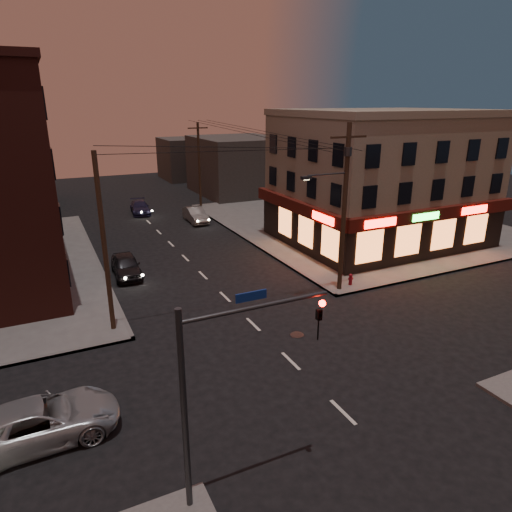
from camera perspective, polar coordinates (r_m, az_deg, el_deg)
ground at (r=21.41m, az=4.37°, el=-12.97°), size 120.00×120.00×0.00m
sidewalk_ne at (r=45.52m, az=12.18°, el=4.16°), size 24.00×28.00×0.15m
pizza_building at (r=38.96m, az=15.27°, el=9.43°), size 15.85×12.85×10.50m
bg_building_ne_a at (r=59.01m, az=-2.24°, el=11.25°), size 10.00×12.00×7.00m
bg_building_ne_b at (r=71.42m, az=-8.34°, el=11.98°), size 8.00×8.00×6.00m
utility_pole_main at (r=27.32m, az=10.84°, el=6.87°), size 4.20×0.44×10.00m
utility_pole_far at (r=50.74m, az=-7.10°, el=11.19°), size 0.26×0.26×9.00m
utility_pole_west at (r=23.26m, az=-18.44°, el=1.31°), size 0.24×0.24×9.00m
traffic_signal at (r=12.87m, az=-4.60°, el=-14.76°), size 4.49×0.32×6.47m
suv_cross at (r=18.36m, az=-25.54°, el=-18.22°), size 5.52×2.71×1.51m
sedan_near at (r=31.98m, az=-15.95°, el=-1.15°), size 1.94×4.39×1.47m
sedan_mid at (r=45.08m, az=-7.58°, el=5.13°), size 1.61×4.40×1.44m
sedan_far at (r=49.71m, az=-14.29°, el=5.91°), size 2.26×4.62×1.30m
fire_hydrant at (r=29.60m, az=11.74°, el=-2.80°), size 0.33×0.33×0.74m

